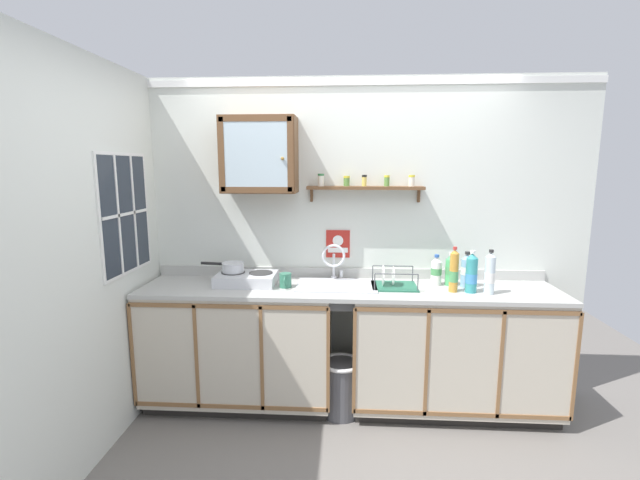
% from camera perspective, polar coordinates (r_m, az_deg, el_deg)
% --- Properties ---
extents(floor, '(6.11, 6.11, 0.00)m').
position_cam_1_polar(floor, '(3.31, 3.51, -24.10)').
color(floor, slate).
rests_on(floor, ground).
extents(back_wall, '(3.71, 0.07, 2.51)m').
position_cam_1_polar(back_wall, '(3.48, 3.75, 0.18)').
color(back_wall, silver).
rests_on(back_wall, ground).
extents(side_wall_left, '(0.05, 3.46, 2.51)m').
position_cam_1_polar(side_wall_left, '(2.99, -28.18, -2.71)').
color(side_wall_left, silver).
rests_on(side_wall_left, ground).
extents(lower_cabinet_run, '(1.43, 0.59, 0.92)m').
position_cam_1_polar(lower_cabinet_run, '(3.50, -10.57, -13.54)').
color(lower_cabinet_run, black).
rests_on(lower_cabinet_run, ground).
extents(lower_cabinet_run_right, '(1.51, 0.59, 0.92)m').
position_cam_1_polar(lower_cabinet_run_right, '(3.50, 17.08, -13.84)').
color(lower_cabinet_run_right, black).
rests_on(lower_cabinet_run_right, ground).
extents(countertop, '(3.07, 0.61, 0.03)m').
position_cam_1_polar(countertop, '(3.25, 3.69, -6.46)').
color(countertop, '#B2B2AD').
rests_on(countertop, lower_cabinet_run).
extents(backsplash, '(3.07, 0.02, 0.08)m').
position_cam_1_polar(backsplash, '(3.50, 3.70, -4.33)').
color(backsplash, '#B2B2AD').
rests_on(backsplash, countertop).
extents(sink, '(0.59, 0.43, 0.44)m').
position_cam_1_polar(sink, '(3.29, 2.15, -6.49)').
color(sink, silver).
rests_on(sink, countertop).
extents(hot_plate_stove, '(0.45, 0.31, 0.09)m').
position_cam_1_polar(hot_plate_stove, '(3.35, -9.64, -5.03)').
color(hot_plate_stove, silver).
rests_on(hot_plate_stove, countertop).
extents(saucepan, '(0.35, 0.17, 0.07)m').
position_cam_1_polar(saucepan, '(3.38, -11.46, -3.48)').
color(saucepan, silver).
rests_on(saucepan, hot_plate_stove).
extents(bottle_water_clear_0, '(0.07, 0.07, 0.32)m').
position_cam_1_polar(bottle_water_clear_0, '(3.25, 21.42, -4.20)').
color(bottle_water_clear_0, silver).
rests_on(bottle_water_clear_0, countertop).
extents(bottle_juice_amber_1, '(0.06, 0.06, 0.33)m').
position_cam_1_polar(bottle_juice_amber_1, '(3.23, 17.19, -4.02)').
color(bottle_juice_amber_1, gold).
rests_on(bottle_juice_amber_1, countertop).
extents(bottle_opaque_white_2, '(0.08, 0.08, 0.23)m').
position_cam_1_polar(bottle_opaque_white_2, '(3.38, 15.03, -3.96)').
color(bottle_opaque_white_2, white).
rests_on(bottle_opaque_white_2, countertop).
extents(bottle_water_blue_3, '(0.08, 0.08, 0.27)m').
position_cam_1_polar(bottle_water_blue_3, '(3.39, 18.71, -3.82)').
color(bottle_water_blue_3, '#8CB7E0').
rests_on(bottle_water_blue_3, countertop).
extents(bottle_detergent_teal_4, '(0.08, 0.08, 0.30)m').
position_cam_1_polar(bottle_detergent_teal_4, '(3.26, 19.29, -4.23)').
color(bottle_detergent_teal_4, teal).
rests_on(bottle_detergent_teal_4, countertop).
extents(bottle_soda_green_5, '(0.08, 0.08, 0.25)m').
position_cam_1_polar(bottle_soda_green_5, '(3.40, 16.79, -3.79)').
color(bottle_soda_green_5, '#4CB266').
rests_on(bottle_soda_green_5, countertop).
extents(dish_rack, '(0.33, 0.28, 0.16)m').
position_cam_1_polar(dish_rack, '(3.28, 9.53, -5.63)').
color(dish_rack, '#26664C').
rests_on(dish_rack, countertop).
extents(mug, '(0.09, 0.13, 0.11)m').
position_cam_1_polar(mug, '(3.23, -4.57, -5.30)').
color(mug, '#337259').
rests_on(mug, countertop).
extents(wall_cabinet, '(0.56, 0.30, 0.56)m').
position_cam_1_polar(wall_cabinet, '(3.33, -7.96, 11.00)').
color(wall_cabinet, brown).
extents(spice_shelf, '(0.89, 0.14, 0.22)m').
position_cam_1_polar(spice_shelf, '(3.35, 5.92, 7.00)').
color(spice_shelf, brown).
extents(warning_sign, '(0.19, 0.01, 0.22)m').
position_cam_1_polar(warning_sign, '(3.46, 2.37, -0.54)').
color(warning_sign, '#B2261E').
extents(window, '(0.03, 0.65, 0.84)m').
position_cam_1_polar(window, '(3.30, -24.29, 3.15)').
color(window, '#262D38').
extents(trash_bin, '(0.31, 0.31, 0.42)m').
position_cam_1_polar(trash_bin, '(3.41, 2.80, -18.66)').
color(trash_bin, '#4C4C51').
rests_on(trash_bin, ground).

